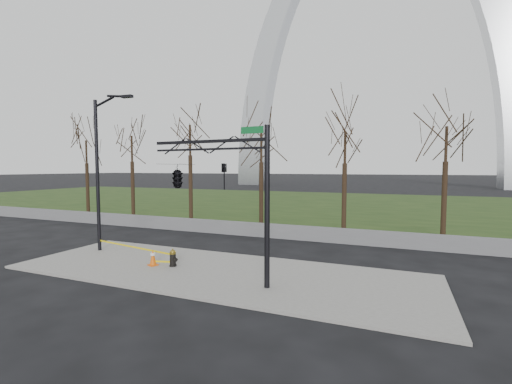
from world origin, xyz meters
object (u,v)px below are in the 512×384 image
at_px(street_light, 101,164).
at_px(traffic_signal_mast, 193,176).
at_px(traffic_cone, 153,257).
at_px(fire_hydrant, 173,258).

bearing_deg(street_light, traffic_signal_mast, -19.55).
bearing_deg(traffic_cone, street_light, 163.09).
xyz_separation_m(traffic_cone, traffic_signal_mast, (2.53, -0.59, 3.68)).
bearing_deg(traffic_cone, traffic_signal_mast, -13.08).
distance_m(traffic_cone, traffic_signal_mast, 4.50).
bearing_deg(fire_hydrant, street_light, -171.22).
distance_m(traffic_cone, street_light, 6.19).
height_order(fire_hydrant, traffic_cone, fire_hydrant).
distance_m(street_light, traffic_signal_mast, 7.14).
distance_m(fire_hydrant, traffic_cone, 0.94).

